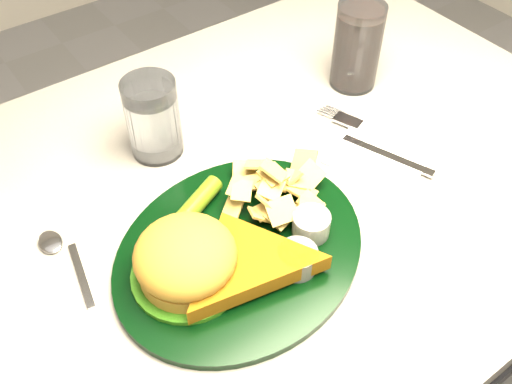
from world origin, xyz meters
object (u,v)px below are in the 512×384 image
Objects in this scene: water_glass at (153,118)px; fork_napkin at (382,151)px; cola_glass at (357,46)px; table at (249,318)px; dinner_plate at (239,233)px.

fork_napkin is at bearing -37.78° from water_glass.
cola_glass is 0.20m from fork_napkin.
fork_napkin is at bearing -118.32° from cola_glass.
table is at bearing -64.72° from water_glass.
cola_glass reaches higher than table.
water_glass is (0.01, 0.24, 0.02)m from dinner_plate.
fork_napkin is (0.27, -0.21, -0.06)m from water_glass.
dinner_plate reaches higher than fork_napkin.
cola_glass is (0.37, 0.19, 0.03)m from dinner_plate.
cola_glass reaches higher than water_glass.
dinner_plate is 2.82× the size of water_glass.
dinner_plate is at bearing -129.54° from table.
cola_glass is at bearing 41.01° from fork_napkin.
water_glass is 0.35m from fork_napkin.
table is 6.19× the size of fork_napkin.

